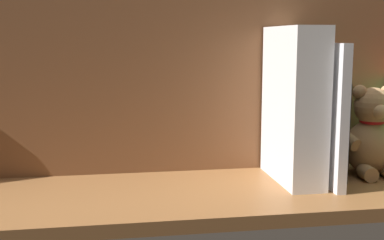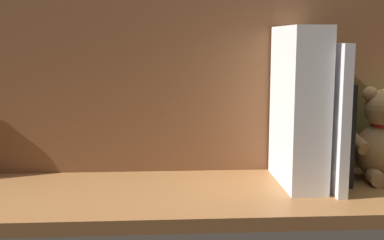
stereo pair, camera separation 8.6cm
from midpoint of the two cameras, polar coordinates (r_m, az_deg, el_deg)
ground_plane at (r=88.57cm, az=2.80°, el=-8.37°), size 114.64×30.03×2.20cm
shelf_back_panel at (r=97.55cm, az=2.05°, el=4.21°), size 114.64×1.50×34.36cm
teddy_bear at (r=100.18cm, az=22.88°, el=-1.98°), size 13.71×11.45×16.97cm
book_3 at (r=97.27cm, az=18.21°, el=-1.17°), size 2.15×13.48×17.81cm
book_4 at (r=93.03cm, az=17.37°, el=0.57°), size 1.63×19.33×24.71cm
dictionary_thick_white at (r=91.81cm, az=14.44°, el=1.49°), size 6.25×17.88×27.58cm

